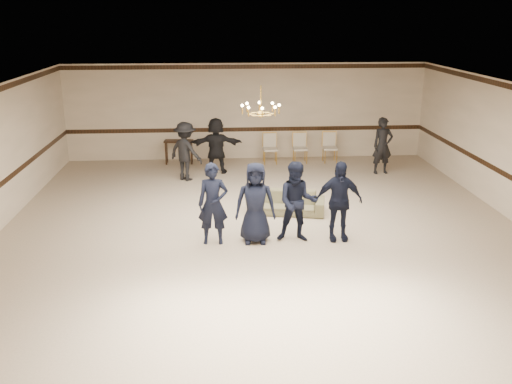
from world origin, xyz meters
TOP-DOWN VIEW (x-y plane):
  - room at (0.00, 0.00)m, footprint 12.01×14.01m
  - chair_rail at (0.00, 6.99)m, footprint 12.00×0.02m
  - crown_molding at (0.00, 6.99)m, footprint 12.00×0.02m
  - chandelier at (0.00, 1.00)m, footprint 0.94×0.94m
  - boy_a at (-1.12, -0.41)m, footprint 0.66×0.44m
  - boy_b at (-0.22, -0.41)m, footprint 0.89×0.60m
  - boy_c at (0.68, -0.41)m, footprint 0.93×0.77m
  - boy_d at (1.58, -0.41)m, footprint 1.05×0.46m
  - settee at (0.68, 1.38)m, footprint 1.98×1.10m
  - adult_left at (-1.94, 4.49)m, footprint 1.29×1.19m
  - adult_mid at (-1.04, 5.19)m, footprint 1.62×0.53m
  - adult_right at (4.06, 4.79)m, footprint 0.68×0.49m
  - banquet_chair_left at (0.73, 6.23)m, footprint 0.51×0.51m
  - banquet_chair_mid at (1.73, 6.23)m, footprint 0.48×0.48m
  - banquet_chair_right at (2.73, 6.23)m, footprint 0.51×0.51m
  - console_table at (-2.27, 6.43)m, footprint 0.96×0.46m

SIDE VIEW (x-z plane):
  - settee at x=0.68m, z-range 0.00..0.55m
  - console_table at x=-2.27m, z-range 0.00..0.78m
  - banquet_chair_left at x=0.73m, z-range 0.00..0.98m
  - banquet_chair_mid at x=1.73m, z-range 0.00..0.98m
  - banquet_chair_right at x=2.73m, z-range 0.00..0.98m
  - adult_left at x=-1.94m, z-range 0.00..1.74m
  - adult_mid at x=-1.04m, z-range 0.00..1.74m
  - adult_right at x=4.06m, z-range 0.00..1.74m
  - boy_a at x=-1.12m, z-range 0.00..1.77m
  - boy_b at x=-0.22m, z-range 0.00..1.77m
  - boy_c at x=0.68m, z-range 0.00..1.77m
  - boy_d at x=1.58m, z-range 0.00..1.77m
  - chair_rail at x=0.00m, z-range 0.93..1.07m
  - room at x=0.00m, z-range -0.01..3.20m
  - chandelier at x=0.00m, z-range 2.43..3.32m
  - crown_molding at x=0.00m, z-range 3.01..3.15m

